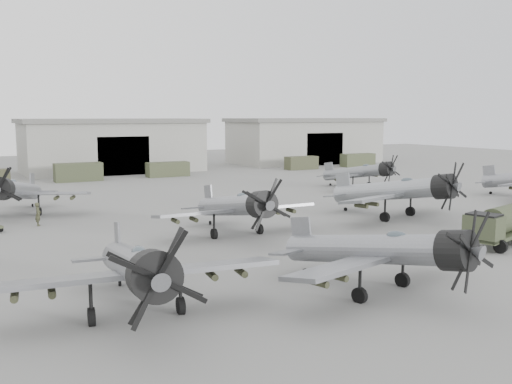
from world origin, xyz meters
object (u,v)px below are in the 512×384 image
at_px(aircraft_mid_1, 238,206).
at_px(aircraft_far_0, 15,191).
at_px(aircraft_mid_2, 400,191).
at_px(ground_crew, 38,214).
at_px(fuel_tanker, 500,223).
at_px(aircraft_near_0, 137,268).
at_px(aircraft_near_1, 385,251).
at_px(aircraft_far_1, 362,172).

height_order(aircraft_mid_1, aircraft_far_0, aircraft_far_0).
bearing_deg(aircraft_mid_1, aircraft_mid_2, 0.37).
height_order(aircraft_far_0, ground_crew, aircraft_far_0).
bearing_deg(aircraft_mid_1, fuel_tanker, -36.01).
bearing_deg(ground_crew, aircraft_mid_2, -98.55).
bearing_deg(aircraft_near_0, aircraft_mid_2, 33.05).
height_order(aircraft_mid_1, ground_crew, aircraft_mid_1).
height_order(aircraft_near_0, aircraft_near_1, aircraft_near_0).
height_order(aircraft_near_0, ground_crew, aircraft_near_0).
bearing_deg(aircraft_near_1, aircraft_mid_2, 30.44).
xyz_separation_m(aircraft_near_0, ground_crew, (-0.70, 25.81, -1.44)).
bearing_deg(aircraft_far_0, aircraft_near_1, -45.86).
height_order(aircraft_far_0, aircraft_far_1, aircraft_far_0).
distance_m(aircraft_mid_2, fuel_tanker, 11.38).
bearing_deg(ground_crew, aircraft_far_1, -67.01).
bearing_deg(aircraft_mid_2, aircraft_near_1, -150.29).
height_order(aircraft_mid_1, aircraft_far_1, aircraft_mid_1).
bearing_deg(aircraft_near_1, aircraft_mid_1, 75.55).
bearing_deg(aircraft_mid_2, aircraft_far_1, 44.22).
bearing_deg(fuel_tanker, aircraft_far_1, 53.94).
bearing_deg(aircraft_mid_2, ground_crew, 141.65).
distance_m(aircraft_mid_1, ground_crew, 17.54).
distance_m(aircraft_near_0, aircraft_near_1, 12.54).
distance_m(aircraft_mid_1, aircraft_mid_2, 16.15).
bearing_deg(aircraft_far_1, fuel_tanker, -127.57).
bearing_deg(aircraft_near_0, ground_crew, 98.65).
relative_size(aircraft_near_0, fuel_tanker, 1.79).
bearing_deg(ground_crew, aircraft_near_1, -141.30).
height_order(aircraft_far_1, ground_crew, aircraft_far_1).
xyz_separation_m(aircraft_near_1, fuel_tanker, (15.06, 4.95, -0.76)).
relative_size(aircraft_far_0, fuel_tanker, 1.72).
bearing_deg(fuel_tanker, aircraft_far_0, 120.26).
xyz_separation_m(aircraft_mid_1, aircraft_far_0, (-13.95, 17.60, 0.04)).
height_order(aircraft_near_0, aircraft_mid_1, aircraft_near_0).
height_order(aircraft_near_0, aircraft_far_0, aircraft_near_0).
distance_m(aircraft_near_1, aircraft_mid_1, 16.42).
xyz_separation_m(aircraft_mid_1, aircraft_mid_2, (16.15, -0.17, 0.21)).
bearing_deg(aircraft_mid_2, aircraft_near_0, -169.81).
relative_size(aircraft_mid_1, fuel_tanker, 1.71).
distance_m(aircraft_near_0, fuel_tanker, 27.48).
height_order(aircraft_near_1, aircraft_mid_1, aircraft_mid_1).
bearing_deg(aircraft_near_1, aircraft_near_0, 153.53).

